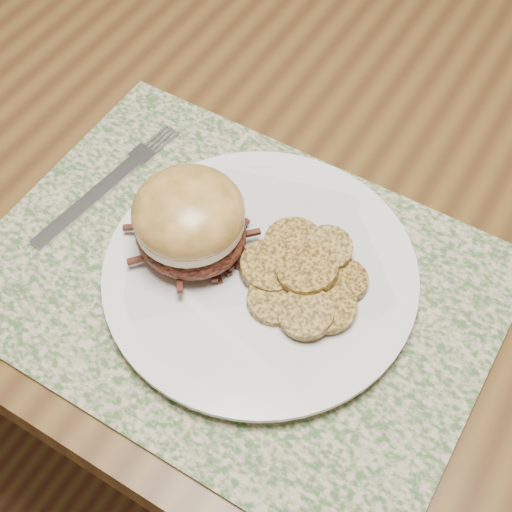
{
  "coord_description": "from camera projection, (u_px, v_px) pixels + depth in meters",
  "views": [
    {
      "loc": [
        0.34,
        -0.53,
        1.29
      ],
      "look_at": [
        0.16,
        -0.24,
        0.79
      ],
      "focal_mm": 50.0,
      "sensor_mm": 36.0,
      "label": 1
    }
  ],
  "objects": [
    {
      "name": "dining_table",
      "position": [
        246.0,
        113.0,
        0.87
      ],
      "size": [
        1.5,
        0.9,
        0.75
      ],
      "color": "brown",
      "rests_on": "ground"
    },
    {
      "name": "pork_sandwich",
      "position": [
        189.0,
        220.0,
        0.6
      ],
      "size": [
        0.12,
        0.12,
        0.08
      ],
      "rotation": [
        0.0,
        0.0,
        -0.23
      ],
      "color": "black",
      "rests_on": "dinner_plate"
    },
    {
      "name": "dinner_plate",
      "position": [
        260.0,
        274.0,
        0.63
      ],
      "size": [
        0.26,
        0.26,
        0.02
      ],
      "primitive_type": "cylinder",
      "color": "silver",
      "rests_on": "placemat"
    },
    {
      "name": "fork",
      "position": [
        109.0,
        184.0,
        0.69
      ],
      "size": [
        0.04,
        0.19,
        0.0
      ],
      "rotation": [
        0.0,
        0.0,
        -0.12
      ],
      "color": "silver",
      "rests_on": "placemat"
    },
    {
      "name": "roasted_potatoes",
      "position": [
        304.0,
        277.0,
        0.61
      ],
      "size": [
        0.13,
        0.13,
        0.03
      ],
      "color": "olive",
      "rests_on": "dinner_plate"
    },
    {
      "name": "placemat",
      "position": [
        235.0,
        282.0,
        0.63
      ],
      "size": [
        0.45,
        0.33,
        0.0
      ],
      "primitive_type": "cube",
      "color": "#3B5A2E",
      "rests_on": "dining_table"
    },
    {
      "name": "ground",
      "position": [
        250.0,
        357.0,
        1.42
      ],
      "size": [
        3.5,
        3.5,
        0.0
      ],
      "primitive_type": "plane",
      "color": "#512C1B",
      "rests_on": "ground"
    }
  ]
}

